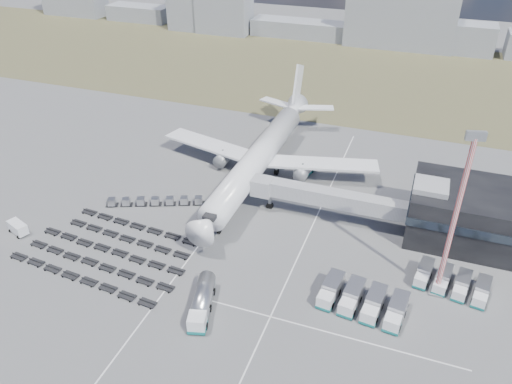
% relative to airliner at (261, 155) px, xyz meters
% --- Properties ---
extents(ground, '(420.00, 420.00, 0.00)m').
position_rel_airliner_xyz_m(ground, '(0.00, -32.38, -5.29)').
color(ground, '#565659').
rests_on(ground, ground).
extents(grass_strip, '(420.00, 90.00, 0.01)m').
position_rel_airliner_xyz_m(grass_strip, '(0.00, 77.62, -5.29)').
color(grass_strip, brown).
rests_on(grass_strip, ground).
extents(lane_markings, '(47.12, 110.00, 0.01)m').
position_rel_airliner_xyz_m(lane_markings, '(9.77, -29.38, -5.29)').
color(lane_markings, silver).
rests_on(lane_markings, ground).
extents(terminal, '(30.40, 16.40, 11.00)m').
position_rel_airliner_xyz_m(terminal, '(47.77, -8.41, -0.04)').
color(terminal, black).
rests_on(terminal, ground).
extents(jet_bridge, '(30.30, 3.80, 7.05)m').
position_rel_airliner_xyz_m(jet_bridge, '(15.90, -11.95, -0.24)').
color(jet_bridge, '#939399').
rests_on(jet_bridge, ground).
extents(airliner, '(51.59, 64.53, 17.62)m').
position_rel_airliner_xyz_m(airliner, '(0.00, 0.00, 0.00)').
color(airliner, white).
rests_on(airliner, ground).
extents(skyline, '(299.15, 24.26, 24.45)m').
position_rel_airliner_xyz_m(skyline, '(-5.18, 117.37, 4.42)').
color(skyline, gray).
rests_on(skyline, ground).
extents(fuel_tanker, '(5.49, 11.12, 3.49)m').
position_rel_airliner_xyz_m(fuel_tanker, '(5.60, -42.62, -3.55)').
color(fuel_tanker, white).
rests_on(fuel_tanker, ground).
extents(pushback_tug, '(3.51, 2.32, 1.47)m').
position_rel_airliner_xyz_m(pushback_tug, '(-4.00, -24.38, -4.56)').
color(pushback_tug, white).
rests_on(pushback_tug, ground).
extents(utility_van, '(4.77, 3.34, 2.32)m').
position_rel_airliner_xyz_m(utility_van, '(-35.67, -36.44, -4.13)').
color(utility_van, white).
rests_on(utility_van, ground).
extents(catering_truck, '(3.76, 6.31, 2.71)m').
position_rel_airliner_xyz_m(catering_truck, '(9.21, 3.49, -3.90)').
color(catering_truck, white).
rests_on(catering_truck, ground).
extents(service_trucks_near, '(13.62, 8.55, 2.86)m').
position_rel_airliner_xyz_m(service_trucks_near, '(28.79, -33.63, -3.74)').
color(service_trucks_near, white).
rests_on(service_trucks_near, ground).
extents(service_trucks_far, '(12.02, 7.89, 2.48)m').
position_rel_airliner_xyz_m(service_trucks_far, '(41.72, -24.23, -3.94)').
color(service_trucks_far, white).
rests_on(service_trucks_far, ground).
extents(uld_row, '(19.23, 9.00, 1.56)m').
position_rel_airliner_xyz_m(uld_row, '(-16.20, -19.06, -4.36)').
color(uld_row, black).
rests_on(uld_row, ground).
extents(baggage_dollies, '(31.93, 20.04, 0.70)m').
position_rel_airliner_xyz_m(baggage_dollies, '(-16.13, -35.54, -4.94)').
color(baggage_dollies, black).
rests_on(baggage_dollies, ground).
extents(floodlight_mast, '(2.74, 2.22, 28.70)m').
position_rel_airliner_xyz_m(floodlight_mast, '(39.51, -26.14, 9.09)').
color(floodlight_mast, red).
rests_on(floodlight_mast, ground).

